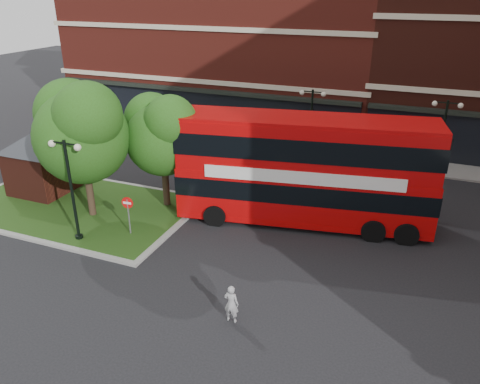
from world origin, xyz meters
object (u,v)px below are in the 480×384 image
at_px(bus, 305,164).
at_px(car_white, 384,162).
at_px(car_silver, 226,141).
at_px(woman, 231,304).

distance_m(bus, car_white, 9.22).
relative_size(bus, car_silver, 3.40).
xyz_separation_m(woman, car_white, (3.42, 16.94, 0.02)).
bearing_deg(car_white, car_silver, 92.16).
height_order(bus, car_silver, bus).
relative_size(woman, car_white, 0.32).
bearing_deg(car_silver, bus, -144.86).
bearing_deg(bus, car_silver, 122.35).
distance_m(bus, woman, 8.92).
bearing_deg(woman, car_white, -101.64).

